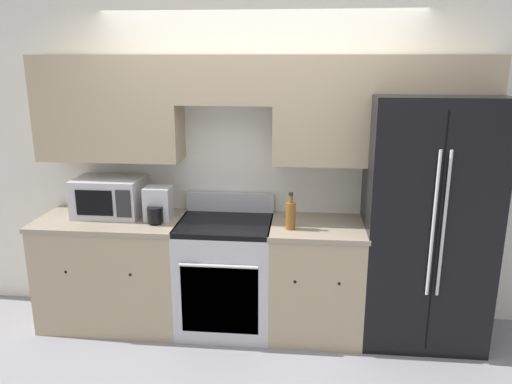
{
  "coord_description": "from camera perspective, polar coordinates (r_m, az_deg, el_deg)",
  "views": [
    {
      "loc": [
        0.36,
        -3.35,
        2.15
      ],
      "look_at": [
        0.0,
        0.31,
        1.15
      ],
      "focal_mm": 35.0,
      "sensor_mm": 36.0,
      "label": 1
    }
  ],
  "objects": [
    {
      "name": "oven_range",
      "position": [
        4.08,
        -3.48,
        -9.38
      ],
      "size": [
        0.73,
        0.65,
        1.06
      ],
      "color": "#B7B7BC",
      "rests_on": "ground_plane"
    },
    {
      "name": "bottle",
      "position": [
        3.73,
        3.97,
        -2.6
      ],
      "size": [
        0.07,
        0.07,
        0.28
      ],
      "color": "brown",
      "rests_on": "lower_cabinets_right"
    },
    {
      "name": "lower_cabinets_left",
      "position": [
        4.32,
        -15.92,
        -8.59
      ],
      "size": [
        1.15,
        0.64,
        0.9
      ],
      "color": "tan",
      "rests_on": "ground_plane"
    },
    {
      "name": "refrigerator",
      "position": [
        3.99,
        18.79,
        -3.19
      ],
      "size": [
        0.91,
        0.71,
        1.9
      ],
      "color": "black",
      "rests_on": "ground_plane"
    },
    {
      "name": "microwave",
      "position": [
        4.2,
        -16.45,
        -0.53
      ],
      "size": [
        0.53,
        0.37,
        0.31
      ],
      "color": "#B7B7BC",
      "rests_on": "lower_cabinets_left"
    },
    {
      "name": "paper_towel_holder",
      "position": [
        3.98,
        -11.15,
        -1.5
      ],
      "size": [
        0.21,
        0.24,
        0.27
      ],
      "color": "#B7B7BC",
      "rests_on": "lower_cabinets_left"
    },
    {
      "name": "ground_plane",
      "position": [
        4.0,
        -0.46,
        -17.35
      ],
      "size": [
        12.0,
        12.0,
        0.0
      ],
      "primitive_type": "plane",
      "color": "gray"
    },
    {
      "name": "wall_back",
      "position": [
        4.0,
        0.57,
        5.74
      ],
      "size": [
        8.0,
        0.39,
        2.6
      ],
      "color": "silver",
      "rests_on": "ground_plane"
    },
    {
      "name": "lower_cabinets_right",
      "position": [
        4.04,
        6.84,
        -9.8
      ],
      "size": [
        0.73,
        0.64,
        0.9
      ],
      "color": "tan",
      "rests_on": "ground_plane"
    }
  ]
}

